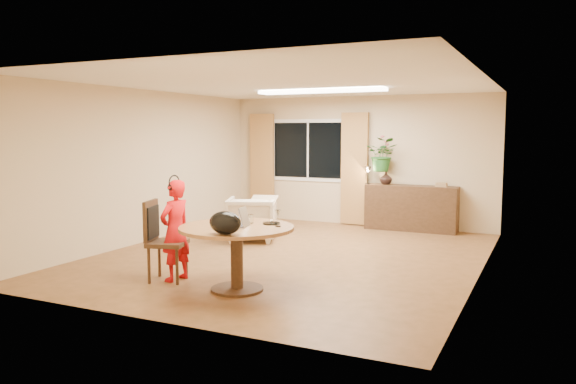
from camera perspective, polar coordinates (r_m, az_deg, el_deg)
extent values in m
plane|color=brown|center=(8.62, 0.26, -6.52)|extent=(6.50, 6.50, 0.00)
plane|color=white|center=(8.43, 0.27, 10.98)|extent=(6.50, 6.50, 0.00)
plane|color=#CEAD86|center=(11.45, 7.16, 3.16)|extent=(5.50, 0.00, 5.50)
plane|color=#CEAD86|center=(9.90, -14.33, 2.54)|extent=(0.00, 6.50, 6.50)
plane|color=#CEAD86|center=(7.68, 19.20, 1.39)|extent=(0.00, 6.50, 6.50)
cube|color=white|center=(11.81, 2.06, 4.26)|extent=(1.70, 0.02, 1.30)
cube|color=black|center=(11.80, 2.04, 4.26)|extent=(1.55, 0.01, 1.15)
cube|color=white|center=(11.80, 2.03, 4.26)|extent=(0.04, 0.01, 1.15)
cube|color=olive|center=(12.21, -2.63, 2.66)|extent=(0.55, 0.08, 2.25)
cube|color=olive|center=(11.38, 6.76, 2.36)|extent=(0.55, 0.08, 2.25)
cube|color=white|center=(9.53, 3.37, 10.20)|extent=(2.20, 0.35, 0.05)
cylinder|color=brown|center=(6.68, -5.25, -3.66)|extent=(1.36, 1.36, 0.04)
cylinder|color=#311E10|center=(6.76, -5.21, -6.91)|extent=(0.15, 0.15, 0.73)
cylinder|color=#311E10|center=(6.85, -5.18, -9.78)|extent=(0.63, 0.63, 0.03)
imported|color=red|center=(7.27, -11.38, -3.85)|extent=(0.51, 0.38, 1.29)
imported|color=beige|center=(9.79, -3.72, -2.73)|extent=(1.07, 1.08, 0.76)
cube|color=#311E10|center=(10.99, 12.40, -1.60)|extent=(1.74, 0.42, 0.87)
imported|color=black|center=(11.06, 9.92, 1.40)|extent=(0.28, 0.28, 0.25)
imported|color=#376525|center=(11.05, 9.61, 3.77)|extent=(0.60, 0.53, 0.66)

